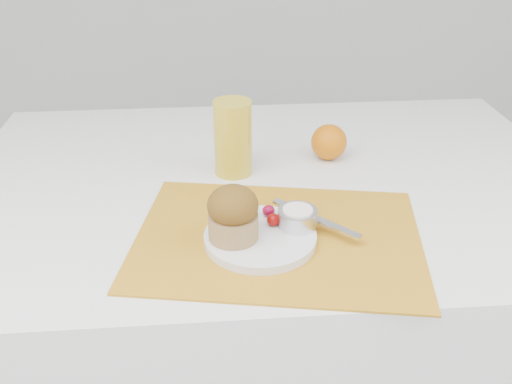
{
  "coord_description": "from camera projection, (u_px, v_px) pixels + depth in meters",
  "views": [
    {
      "loc": [
        -0.11,
        -0.93,
        1.27
      ],
      "look_at": [
        -0.04,
        -0.09,
        0.8
      ],
      "focal_mm": 40.0,
      "sensor_mm": 36.0,
      "label": 1
    }
  ],
  "objects": [
    {
      "name": "raspberry_far",
      "position": [
        273.0,
        220.0,
        0.92
      ],
      "size": [
        0.02,
        0.02,
        0.02
      ],
      "primitive_type": "ellipsoid",
      "color": "#5B0402",
      "rests_on": "plate"
    },
    {
      "name": "raspberry_near",
      "position": [
        269.0,
        211.0,
        0.95
      ],
      "size": [
        0.02,
        0.02,
        0.02
      ],
      "primitive_type": "ellipsoid",
      "color": "#5F021A",
      "rests_on": "plate"
    },
    {
      "name": "orange",
      "position": [
        329.0,
        142.0,
        1.17
      ],
      "size": [
        0.07,
        0.07,
        0.07
      ],
      "primitive_type": "sphere",
      "color": "orange",
      "rests_on": "table"
    },
    {
      "name": "placemat",
      "position": [
        278.0,
        238.0,
        0.92
      ],
      "size": [
        0.51,
        0.41,
        0.0
      ],
      "primitive_type": "cube",
      "rotation": [
        0.0,
        0.0,
        -0.18
      ],
      "color": "orange",
      "rests_on": "table"
    },
    {
      "name": "butter_knife",
      "position": [
        315.0,
        218.0,
        0.94
      ],
      "size": [
        0.13,
        0.14,
        0.0
      ],
      "primitive_type": "cube",
      "rotation": [
        0.0,
        0.0,
        -0.82
      ],
      "color": "silver",
      "rests_on": "plate"
    },
    {
      "name": "table",
      "position": [
        269.0,
        324.0,
        1.29
      ],
      "size": [
        1.2,
        0.8,
        0.75
      ],
      "primitive_type": "cube",
      "color": "white",
      "rests_on": "ground"
    },
    {
      "name": "juice_glass",
      "position": [
        233.0,
        138.0,
        1.09
      ],
      "size": [
        0.08,
        0.08,
        0.15
      ],
      "primitive_type": "cylinder",
      "rotation": [
        0.0,
        0.0,
        0.11
      ],
      "color": "gold",
      "rests_on": "table"
    },
    {
      "name": "cream",
      "position": [
        298.0,
        211.0,
        0.91
      ],
      "size": [
        0.05,
        0.05,
        0.01
      ],
      "primitive_type": "cylinder",
      "rotation": [
        0.0,
        0.0,
        -0.07
      ],
      "color": "white",
      "rests_on": "ramekin"
    },
    {
      "name": "plate",
      "position": [
        260.0,
        238.0,
        0.91
      ],
      "size": [
        0.23,
        0.23,
        0.01
      ],
      "primitive_type": "cylinder",
      "rotation": [
        0.0,
        0.0,
        -0.33
      ],
      "color": "silver",
      "rests_on": "placemat"
    },
    {
      "name": "ramekin",
      "position": [
        297.0,
        218.0,
        0.92
      ],
      "size": [
        0.07,
        0.07,
        0.03
      ],
      "primitive_type": "cylinder",
      "rotation": [
        0.0,
        0.0,
        0.14
      ],
      "color": "silver",
      "rests_on": "plate"
    },
    {
      "name": "muffin",
      "position": [
        233.0,
        213.0,
        0.87
      ],
      "size": [
        0.09,
        0.09,
        0.09
      ],
      "color": "#AB8552",
      "rests_on": "plate"
    }
  ]
}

